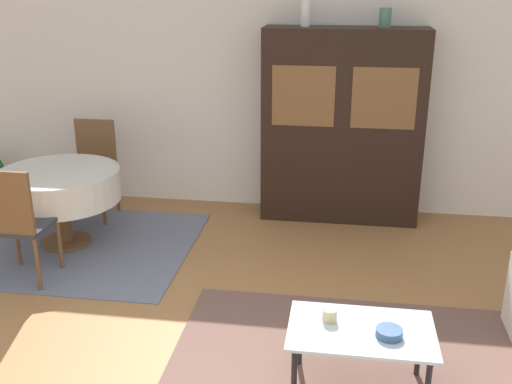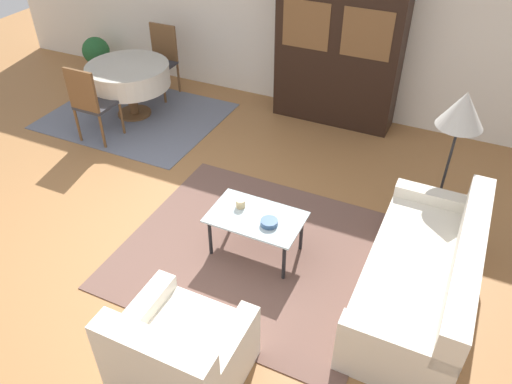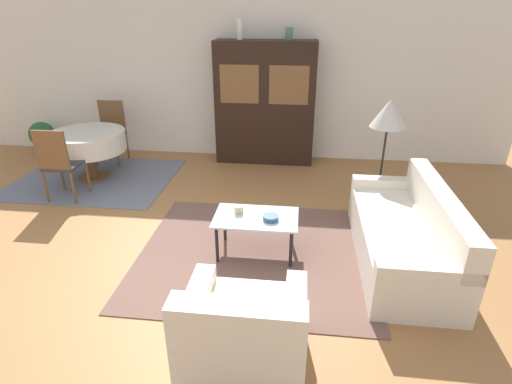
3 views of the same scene
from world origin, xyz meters
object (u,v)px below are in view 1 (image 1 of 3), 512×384
(dining_table, at_px, (60,186))
(dining_chair_near, at_px, (16,219))
(coffee_table, at_px, (361,336))
(vase_tall, at_px, (306,10))
(dining_chair_far, at_px, (93,163))
(cup, at_px, (330,315))
(display_cabinet, at_px, (342,127))
(vase_short, at_px, (385,18))
(bowl, at_px, (389,333))

(dining_table, height_order, dining_chair_near, dining_chair_near)
(dining_chair_near, bearing_deg, coffee_table, -19.98)
(coffee_table, height_order, vase_tall, vase_tall)
(dining_chair_far, height_order, cup, dining_chair_far)
(coffee_table, xyz_separation_m, display_cabinet, (-0.19, 2.95, 0.60))
(dining_chair_far, bearing_deg, dining_table, 90.00)
(coffee_table, xyz_separation_m, vase_short, (0.17, 2.95, 1.70))
(display_cabinet, bearing_deg, vase_tall, 179.87)
(display_cabinet, bearing_deg, coffee_table, -86.34)
(dining_chair_far, distance_m, cup, 3.67)
(dining_table, bearing_deg, coffee_table, -32.88)
(vase_tall, bearing_deg, bowl, -75.77)
(coffee_table, bearing_deg, vase_short, 86.62)
(dining_chair_far, height_order, bowl, dining_chair_far)
(dining_chair_near, xyz_separation_m, bowl, (2.99, -1.08, -0.11))
(coffee_table, height_order, dining_table, dining_table)
(cup, distance_m, bowl, 0.38)
(cup, bearing_deg, bowl, -18.97)
(dining_table, xyz_separation_m, bowl, (2.99, -1.88, -0.12))
(cup, xyz_separation_m, bowl, (0.36, -0.12, -0.02))
(cup, xyz_separation_m, vase_short, (0.37, 2.89, 1.61))
(vase_tall, bearing_deg, coffee_table, -78.49)
(cup, bearing_deg, coffee_table, -18.83)
(cup, height_order, bowl, cup)
(display_cabinet, xyz_separation_m, vase_tall, (-0.41, 0.00, 1.17))
(display_cabinet, bearing_deg, cup, -90.18)
(dining_table, distance_m, dining_chair_far, 0.80)
(coffee_table, relative_size, dining_table, 0.78)
(bowl, bearing_deg, vase_tall, 104.23)
(coffee_table, distance_m, cup, 0.23)
(cup, bearing_deg, display_cabinet, 89.82)
(cup, distance_m, vase_tall, 3.36)
(coffee_table, relative_size, dining_chair_near, 0.87)
(bowl, distance_m, vase_tall, 3.54)
(dining_chair_near, height_order, vase_tall, vase_tall)
(display_cabinet, height_order, bowl, display_cabinet)
(coffee_table, distance_m, display_cabinet, 3.02)
(display_cabinet, xyz_separation_m, dining_chair_far, (-2.64, -0.33, -0.42))
(dining_table, bearing_deg, vase_tall, 26.92)
(vase_short, bearing_deg, display_cabinet, -179.85)
(cup, bearing_deg, vase_tall, 97.97)
(display_cabinet, relative_size, bowl, 12.49)
(dining_table, relative_size, vase_short, 6.18)
(display_cabinet, bearing_deg, vase_short, 0.15)
(display_cabinet, height_order, vase_short, vase_short)
(dining_chair_near, bearing_deg, display_cabinet, 36.17)
(dining_chair_near, height_order, vase_short, vase_short)
(dining_chair_far, xyz_separation_m, vase_short, (3.00, 0.33, 1.52))
(dining_chair_near, xyz_separation_m, vase_tall, (2.22, 1.93, 1.59))
(display_cabinet, relative_size, dining_table, 1.76)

